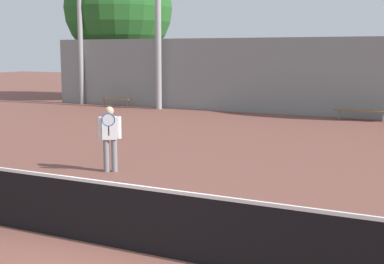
{
  "coord_description": "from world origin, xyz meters",
  "views": [
    {
      "loc": [
        4.12,
        -6.19,
        2.85
      ],
      "look_at": [
        -1.57,
        5.27,
        0.9
      ],
      "focal_mm": 50.0,
      "sensor_mm": 36.0,
      "label": 1
    }
  ],
  "objects_px": {
    "tennis_net": "(126,216)",
    "bench_adjacent_court": "(361,111)",
    "tennis_player": "(110,135)",
    "tree_dark_dense": "(118,8)",
    "bench_courtside_far": "(116,99)"
  },
  "relations": [
    {
      "from": "tennis_net",
      "to": "bench_adjacent_court",
      "type": "height_order",
      "value": "tennis_net"
    },
    {
      "from": "tennis_player",
      "to": "tree_dark_dense",
      "type": "bearing_deg",
      "value": 92.96
    },
    {
      "from": "bench_courtside_far",
      "to": "tree_dark_dense",
      "type": "bearing_deg",
      "value": 120.94
    },
    {
      "from": "tennis_player",
      "to": "bench_adjacent_court",
      "type": "distance_m",
      "value": 12.91
    },
    {
      "from": "tennis_net",
      "to": "tree_dark_dense",
      "type": "relative_size",
      "value": 1.26
    },
    {
      "from": "bench_courtside_far",
      "to": "tree_dark_dense",
      "type": "relative_size",
      "value": 0.21
    },
    {
      "from": "tennis_player",
      "to": "bench_adjacent_court",
      "type": "xyz_separation_m",
      "value": [
        3.78,
        12.34,
        -0.48
      ]
    },
    {
      "from": "bench_courtside_far",
      "to": "tennis_net",
      "type": "bearing_deg",
      "value": -55.1
    },
    {
      "from": "tennis_net",
      "to": "bench_courtside_far",
      "type": "xyz_separation_m",
      "value": [
        -11.44,
        16.4,
        -0.1
      ]
    },
    {
      "from": "tennis_player",
      "to": "tree_dark_dense",
      "type": "height_order",
      "value": "tree_dark_dense"
    },
    {
      "from": "tennis_player",
      "to": "bench_adjacent_court",
      "type": "bearing_deg",
      "value": 42.63
    },
    {
      "from": "tennis_player",
      "to": "bench_adjacent_court",
      "type": "relative_size",
      "value": 0.72
    },
    {
      "from": "tennis_player",
      "to": "bench_courtside_far",
      "type": "distance_m",
      "value": 14.88
    },
    {
      "from": "tennis_net",
      "to": "tree_dark_dense",
      "type": "distance_m",
      "value": 24.67
    },
    {
      "from": "tennis_net",
      "to": "bench_adjacent_court",
      "type": "distance_m",
      "value": 16.41
    }
  ]
}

